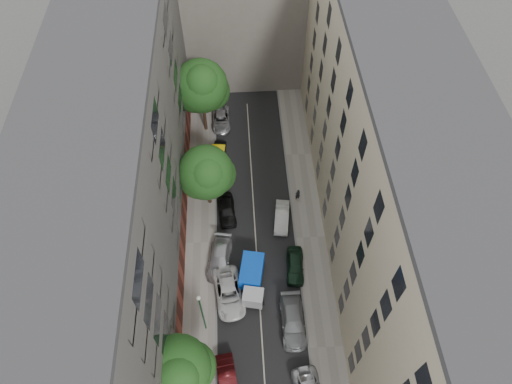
{
  "coord_description": "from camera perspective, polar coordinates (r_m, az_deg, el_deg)",
  "views": [
    {
      "loc": [
        -1.25,
        -22.96,
        39.95
      ],
      "look_at": [
        0.12,
        1.66,
        6.0
      ],
      "focal_mm": 32.0,
      "sensor_mm": 36.0,
      "label": 1
    }
  ],
  "objects": [
    {
      "name": "tree_mid",
      "position": [
        44.73,
        -6.16,
        2.25
      ],
      "size": [
        5.69,
        5.48,
        7.75
      ],
      "color": "#382619",
      "rests_on": "sidewalk_left"
    },
    {
      "name": "car_right_3",
      "position": [
        46.83,
        3.24,
        -3.15
      ],
      "size": [
        1.94,
        4.16,
        1.32
      ],
      "primitive_type": "imported",
      "rotation": [
        0.0,
        0.0,
        -0.14
      ],
      "color": "silver",
      "rests_on": "ground"
    },
    {
      "name": "sidewalk_left",
      "position": [
        46.2,
        -6.9,
        -6.31
      ],
      "size": [
        3.0,
        44.0,
        0.15
      ],
      "primitive_type": "cube",
      "color": "gray",
      "rests_on": "ground"
    },
    {
      "name": "car_left_6",
      "position": [
        55.8,
        -4.38,
        9.03
      ],
      "size": [
        2.21,
        4.62,
        1.27
      ],
      "primitive_type": "imported",
      "rotation": [
        0.0,
        0.0,
        0.02
      ],
      "color": "#B2B2B7",
      "rests_on": "ground"
    },
    {
      "name": "car_right_1",
      "position": [
        41.87,
        4.63,
        -15.83
      ],
      "size": [
        2.13,
        5.16,
        1.49
      ],
      "primitive_type": "imported",
      "rotation": [
        0.0,
        0.0,
        0.01
      ],
      "color": "slate",
      "rests_on": "ground"
    },
    {
      "name": "car_left_1",
      "position": [
        40.44,
        -3.57,
        -22.43
      ],
      "size": [
        2.06,
        4.39,
        1.39
      ],
      "primitive_type": "imported",
      "rotation": [
        0.0,
        0.0,
        0.14
      ],
      "color": "#490E11",
      "rests_on": "ground"
    },
    {
      "name": "car_left_2",
      "position": [
        42.82,
        -3.43,
        -12.47
      ],
      "size": [
        3.24,
        5.68,
        1.49
      ],
      "primitive_type": "imported",
      "rotation": [
        0.0,
        0.0,
        0.15
      ],
      "color": "silver",
      "rests_on": "ground"
    },
    {
      "name": "sidewalk_right",
      "position": [
        46.5,
        6.78,
        -5.66
      ],
      "size": [
        3.0,
        44.0,
        0.15
      ],
      "primitive_type": "cube",
      "color": "gray",
      "rests_on": "ground"
    },
    {
      "name": "car_right_2",
      "position": [
        44.14,
        4.91,
        -9.16
      ],
      "size": [
        1.96,
        4.19,
        1.39
      ],
      "primitive_type": "imported",
      "rotation": [
        0.0,
        0.0,
        -0.08
      ],
      "color": "black",
      "rests_on": "ground"
    },
    {
      "name": "building_right",
      "position": [
        39.67,
        16.04,
        2.16
      ],
      "size": [
        8.0,
        44.0,
        20.0
      ],
      "primitive_type": "cube",
      "color": "#BAAE91",
      "rests_on": "ground"
    },
    {
      "name": "car_left_3",
      "position": [
        44.44,
        -4.57,
        -8.26
      ],
      "size": [
        2.82,
        5.27,
        1.45
      ],
      "primitive_type": "imported",
      "rotation": [
        0.0,
        0.0,
        -0.16
      ],
      "color": "#BCBCC1",
      "rests_on": "ground"
    },
    {
      "name": "lamp_post",
      "position": [
        38.54,
        -6.83,
        -14.46
      ],
      "size": [
        0.36,
        0.36,
        6.81
      ],
      "color": "#175228",
      "rests_on": "sidewalk_left"
    },
    {
      "name": "tree_far",
      "position": [
        51.09,
        -6.78,
        12.8
      ],
      "size": [
        6.09,
        5.93,
        9.72
      ],
      "color": "#382619",
      "rests_on": "sidewalk_left"
    },
    {
      "name": "building_left",
      "position": [
        38.97,
        -16.41,
        0.75
      ],
      "size": [
        8.0,
        44.0,
        20.0
      ],
      "primitive_type": "cube",
      "color": "#504E4B",
      "rests_on": "ground"
    },
    {
      "name": "tree_near",
      "position": [
        35.42,
        -9.66,
        -21.23
      ],
      "size": [
        5.25,
        4.97,
        8.81
      ],
      "color": "#382619",
      "rests_on": "sidewalk_left"
    },
    {
      "name": "ground",
      "position": [
        46.09,
        -0.04,
        -6.07
      ],
      "size": [
        120.0,
        120.0,
        0.0
      ],
      "primitive_type": "plane",
      "color": "#4C4C49",
      "rests_on": "ground"
    },
    {
      "name": "road_surface",
      "position": [
        46.08,
        -0.04,
        -6.07
      ],
      "size": [
        8.0,
        44.0,
        0.02
      ],
      "primitive_type": "cube",
      "color": "black",
      "rests_on": "ground"
    },
    {
      "name": "car_left_4",
      "position": [
        47.29,
        -3.66,
        -2.22
      ],
      "size": [
        2.06,
        4.34,
        1.43
      ],
      "primitive_type": "imported",
      "rotation": [
        0.0,
        0.0,
        0.09
      ],
      "color": "black",
      "rests_on": "ground"
    },
    {
      "name": "pedestrian",
      "position": [
        48.25,
        5.24,
        -0.31
      ],
      "size": [
        0.65,
        0.53,
        1.54
      ],
      "primitive_type": "imported",
      "rotation": [
        0.0,
        0.0,
        3.47
      ],
      "color": "black",
      "rests_on": "sidewalk_right"
    },
    {
      "name": "building_endcap",
      "position": [
        59.63,
        -1.65,
        22.72
      ],
      "size": [
        18.0,
        12.0,
        18.0
      ],
      "primitive_type": "cube",
      "color": "slate",
      "rests_on": "ground"
    },
    {
      "name": "car_left_5",
      "position": [
        52.0,
        -4.68,
        4.66
      ],
      "size": [
        1.84,
        4.01,
        1.27
      ],
      "primitive_type": "imported",
      "rotation": [
        0.0,
        0.0,
        -0.13
      ],
      "color": "black",
      "rests_on": "ground"
    },
    {
      "name": "tarp_truck",
      "position": [
        42.75,
        -0.49,
        -10.85
      ],
      "size": [
        2.79,
        5.21,
        2.27
      ],
      "rotation": [
        0.0,
        0.0,
        -0.19
      ],
      "color": "black",
      "rests_on": "ground"
    }
  ]
}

